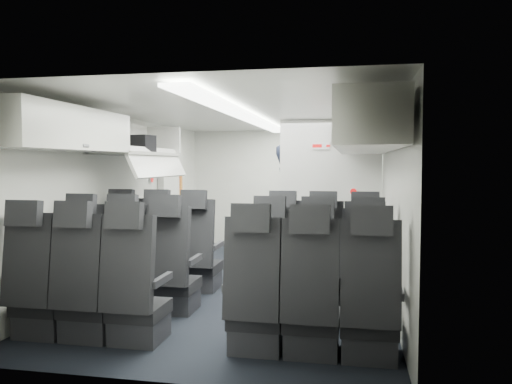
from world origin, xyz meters
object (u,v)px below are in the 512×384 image
at_px(seat_row_front, 241,259).
at_px(carry_on_bag, 139,144).
at_px(galley_unit, 333,196).
at_px(flight_attendant, 289,202).
at_px(seat_row_mid, 222,276).
at_px(boarding_door, 172,199).
at_px(seat_row_rear, 194,300).

height_order(seat_row_front, carry_on_bag, carry_on_bag).
bearing_deg(galley_unit, flight_attendant, -120.74).
bearing_deg(seat_row_mid, flight_attendant, 84.41).
bearing_deg(boarding_door, seat_row_mid, -61.23).
distance_m(seat_row_front, boarding_door, 2.71).
distance_m(seat_row_mid, seat_row_rear, 0.90).
relative_size(seat_row_rear, galley_unit, 1.75).
xyz_separation_m(seat_row_front, boarding_door, (-1.64, 2.09, 0.55)).
bearing_deg(seat_row_front, carry_on_bag, 171.08).
distance_m(seat_row_rear, boarding_door, 4.25).
relative_size(seat_row_mid, flight_attendant, 1.80).
bearing_deg(seat_row_rear, seat_row_mid, 90.00).
bearing_deg(boarding_door, carry_on_bag, -81.79).
relative_size(seat_row_rear, carry_on_bag, 9.13).
bearing_deg(seat_row_rear, flight_attendant, 85.68).
distance_m(seat_row_front, galley_unit, 3.43).
xyz_separation_m(seat_row_rear, galley_unit, (0.95, 5.05, 0.55)).
relative_size(seat_row_front, seat_row_rear, 1.00).
xyz_separation_m(seat_row_front, seat_row_mid, (0.00, -0.90, 0.00)).
relative_size(galley_unit, boarding_door, 1.02).
relative_size(seat_row_front, boarding_door, 1.79).
bearing_deg(seat_row_mid, seat_row_front, 90.00).
distance_m(boarding_door, flight_attendant, 1.94).
height_order(seat_row_front, seat_row_rear, same).
distance_m(seat_row_mid, galley_unit, 4.30).
height_order(seat_row_mid, flight_attendant, flight_attendant).
xyz_separation_m(flight_attendant, carry_on_bag, (-1.67, -1.94, 0.86)).
distance_m(galley_unit, boarding_door, 2.84).
bearing_deg(galley_unit, seat_row_rear, -100.65).
height_order(seat_row_front, boarding_door, boarding_door).
xyz_separation_m(galley_unit, flight_attendant, (-0.65, -1.09, -0.03)).
height_order(seat_row_front, galley_unit, galley_unit).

